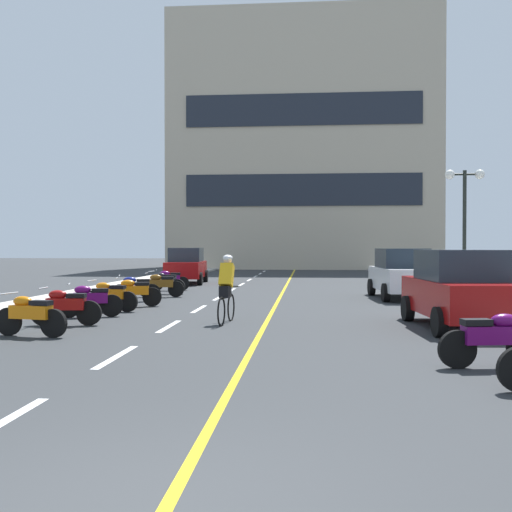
% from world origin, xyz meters
% --- Properties ---
extents(ground_plane, '(140.00, 140.00, 0.00)m').
position_xyz_m(ground_plane, '(0.00, 21.00, 0.00)').
color(ground_plane, '#2D3033').
extents(curb_left, '(2.40, 72.00, 0.12)m').
position_xyz_m(curb_left, '(-7.20, 24.00, 0.06)').
color(curb_left, '#B7B2A8').
rests_on(curb_left, ground).
extents(curb_right, '(2.40, 72.00, 0.12)m').
position_xyz_m(curb_right, '(7.20, 24.00, 0.06)').
color(curb_right, '#B7B2A8').
rests_on(curb_right, ground).
extents(lane_dash_1, '(0.14, 2.20, 0.01)m').
position_xyz_m(lane_dash_1, '(-2.00, 6.00, 0.00)').
color(lane_dash_1, silver).
rests_on(lane_dash_1, ground).
extents(lane_dash_2, '(0.14, 2.20, 0.01)m').
position_xyz_m(lane_dash_2, '(-2.00, 10.00, 0.00)').
color(lane_dash_2, silver).
rests_on(lane_dash_2, ground).
extents(lane_dash_3, '(0.14, 2.20, 0.01)m').
position_xyz_m(lane_dash_3, '(-2.00, 14.00, 0.00)').
color(lane_dash_3, silver).
rests_on(lane_dash_3, ground).
extents(lane_dash_4, '(0.14, 2.20, 0.01)m').
position_xyz_m(lane_dash_4, '(-2.00, 18.00, 0.00)').
color(lane_dash_4, silver).
rests_on(lane_dash_4, ground).
extents(lane_dash_5, '(0.14, 2.20, 0.01)m').
position_xyz_m(lane_dash_5, '(-2.00, 22.00, 0.00)').
color(lane_dash_5, silver).
rests_on(lane_dash_5, ground).
extents(lane_dash_6, '(0.14, 2.20, 0.01)m').
position_xyz_m(lane_dash_6, '(-2.00, 26.00, 0.00)').
color(lane_dash_6, silver).
rests_on(lane_dash_6, ground).
extents(lane_dash_7, '(0.14, 2.20, 0.01)m').
position_xyz_m(lane_dash_7, '(-2.00, 30.00, 0.00)').
color(lane_dash_7, silver).
rests_on(lane_dash_7, ground).
extents(lane_dash_8, '(0.14, 2.20, 0.01)m').
position_xyz_m(lane_dash_8, '(-2.00, 34.00, 0.00)').
color(lane_dash_8, silver).
rests_on(lane_dash_8, ground).
extents(lane_dash_9, '(0.14, 2.20, 0.01)m').
position_xyz_m(lane_dash_9, '(-2.00, 38.00, 0.00)').
color(lane_dash_9, silver).
rests_on(lane_dash_9, ground).
extents(lane_dash_10, '(0.14, 2.20, 0.01)m').
position_xyz_m(lane_dash_10, '(-2.00, 42.00, 0.00)').
color(lane_dash_10, silver).
rests_on(lane_dash_10, ground).
extents(lane_dash_11, '(0.14, 2.20, 0.01)m').
position_xyz_m(lane_dash_11, '(-2.00, 46.00, 0.00)').
color(lane_dash_11, silver).
rests_on(lane_dash_11, ground).
extents(centre_line_yellow, '(0.12, 66.00, 0.01)m').
position_xyz_m(centre_line_yellow, '(0.25, 24.00, 0.00)').
color(centre_line_yellow, gold).
rests_on(centre_line_yellow, ground).
extents(office_building, '(22.53, 9.94, 21.47)m').
position_xyz_m(office_building, '(0.87, 49.91, 10.73)').
color(office_building, '#BCAD93').
rests_on(office_building, ground).
extents(street_lamp_mid, '(1.46, 0.36, 4.66)m').
position_xyz_m(street_lamp_mid, '(7.15, 19.29, 3.57)').
color(street_lamp_mid, black).
rests_on(street_lamp_mid, curb_right).
extents(parked_car_near, '(2.16, 4.31, 1.82)m').
position_xyz_m(parked_car_near, '(4.77, 10.23, 0.92)').
color(parked_car_near, black).
rests_on(parked_car_near, ground).
extents(parked_car_mid, '(2.15, 4.31, 1.82)m').
position_xyz_m(parked_car_mid, '(4.69, 18.31, 0.92)').
color(parked_car_mid, black).
rests_on(parked_car_mid, ground).
extents(parked_car_far, '(2.16, 4.31, 1.82)m').
position_xyz_m(parked_car_far, '(-4.90, 26.48, 0.92)').
color(parked_car_far, black).
rests_on(parked_car_far, ground).
extents(motorcycle_1, '(1.69, 0.60, 0.92)m').
position_xyz_m(motorcycle_1, '(4.15, 5.54, 0.47)').
color(motorcycle_1, black).
rests_on(motorcycle_1, ground).
extents(motorcycle_2, '(1.69, 0.63, 0.92)m').
position_xyz_m(motorcycle_2, '(-4.53, 8.13, 0.47)').
color(motorcycle_2, black).
rests_on(motorcycle_2, ground).
extents(motorcycle_3, '(1.70, 0.60, 0.92)m').
position_xyz_m(motorcycle_3, '(-4.50, 9.93, 0.47)').
color(motorcycle_3, black).
rests_on(motorcycle_3, ground).
extents(motorcycle_4, '(1.65, 0.75, 0.92)m').
position_xyz_m(motorcycle_4, '(-4.52, 11.63, 0.47)').
color(motorcycle_4, black).
rests_on(motorcycle_4, ground).
extents(motorcycle_5, '(1.70, 0.60, 0.92)m').
position_xyz_m(motorcycle_5, '(-4.47, 13.05, 0.47)').
color(motorcycle_5, black).
rests_on(motorcycle_5, ground).
extents(motorcycle_6, '(1.68, 0.64, 0.92)m').
position_xyz_m(motorcycle_6, '(-4.16, 14.53, 0.47)').
color(motorcycle_6, black).
rests_on(motorcycle_6, ground).
extents(motorcycle_7, '(1.67, 0.69, 0.92)m').
position_xyz_m(motorcycle_7, '(-4.63, 16.30, 0.47)').
color(motorcycle_7, black).
rests_on(motorcycle_7, ground).
extents(motorcycle_8, '(1.70, 0.60, 0.92)m').
position_xyz_m(motorcycle_8, '(-4.18, 18.12, 0.47)').
color(motorcycle_8, black).
rests_on(motorcycle_8, ground).
extents(motorcycle_9, '(1.70, 0.60, 0.92)m').
position_xyz_m(motorcycle_9, '(-4.40, 19.59, 0.47)').
color(motorcycle_9, black).
rests_on(motorcycle_9, ground).
extents(motorcycle_10, '(1.68, 0.64, 0.92)m').
position_xyz_m(motorcycle_10, '(-4.63, 21.46, 0.47)').
color(motorcycle_10, black).
rests_on(motorcycle_10, ground).
extents(cyclist_rider, '(0.43, 1.77, 1.71)m').
position_xyz_m(cyclist_rider, '(-0.72, 10.68, 0.89)').
color(cyclist_rider, black).
rests_on(cyclist_rider, ground).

